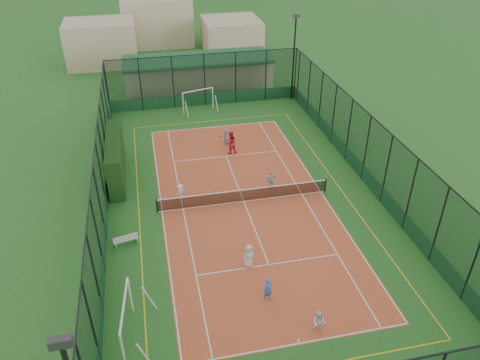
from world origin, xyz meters
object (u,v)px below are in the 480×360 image
object	(u,v)px
floodlight_ne	(294,59)
child_near_mid	(268,289)
futsal_goal_near	(127,322)
futsal_goal_far	(198,101)
child_far_left	(180,192)
child_far_back	(226,137)
white_bench	(126,239)
clubhouse	(198,72)
child_near_right	(319,322)
child_far_right	(271,180)
child_near_left	(249,256)
coach	(231,143)

from	to	relation	value
floodlight_ne	child_near_mid	world-z (taller)	floodlight_ne
futsal_goal_near	futsal_goal_far	xyz separation A→B (m)	(6.86, 25.63, -0.10)
child_far_left	child_far_back	distance (m)	8.46
futsal_goal_near	child_far_left	world-z (taller)	futsal_goal_near
futsal_goal_far	white_bench	bearing A→B (deg)	-126.72
clubhouse	child_near_right	distance (m)	33.44
white_bench	child_far_back	distance (m)	13.92
futsal_goal_far	child_far_right	distance (m)	14.88
child_near_left	child_far_back	world-z (taller)	child_near_left
child_near_left	child_near_mid	world-z (taller)	child_near_left
child_far_right	futsal_goal_far	bearing A→B (deg)	-91.85
child_near_left	clubhouse	bearing A→B (deg)	62.82
white_bench	child_far_back	size ratio (longest dim) A/B	0.99
child_near_right	child_far_left	distance (m)	13.64
floodlight_ne	child_near_right	size ratio (longest dim) A/B	6.41
futsal_goal_near	white_bench	bearing A→B (deg)	6.72
clubhouse	child_near_left	xyz separation A→B (m)	(-1.13, -28.28, -0.83)
futsal_goal_near	child_far_right	size ratio (longest dim) A/B	2.50
coach	child_near_left	bearing A→B (deg)	71.80
clubhouse	child_near_right	xyz separation A→B (m)	(1.06, -33.41, -0.92)
floodlight_ne	child_far_right	size ratio (longest dim) A/B	5.94
futsal_goal_far	child_far_back	bearing A→B (deg)	-96.64
child_far_left	coach	size ratio (longest dim) A/B	0.62
child_near_left	floodlight_ne	bearing A→B (deg)	42.07
floodlight_ne	futsal_goal_far	distance (m)	10.00
child_far_left	white_bench	bearing A→B (deg)	11.76
clubhouse	white_bench	xyz separation A→B (m)	(-7.80, -24.90, -1.17)
child_near_mid	coach	distance (m)	15.78
child_far_back	child_near_left	bearing A→B (deg)	77.91
child_near_mid	child_far_back	size ratio (longest dim) A/B	0.95
child_near_mid	child_far_back	bearing A→B (deg)	74.60
futsal_goal_near	child_near_mid	distance (m)	7.06
child_far_right	child_near_right	bearing A→B (deg)	70.90
futsal_goal_far	child_near_right	distance (m)	27.24
child_near_left	child_far_back	size ratio (longest dim) A/B	1.01
futsal_goal_near	child_far_back	world-z (taller)	futsal_goal_near
child_far_left	clubhouse	bearing A→B (deg)	-137.63
child_far_right	clubhouse	bearing A→B (deg)	-97.74
child_near_left	child_far_back	distance (m)	14.70
clubhouse	white_bench	world-z (taller)	clubhouse
futsal_goal_near	coach	bearing A→B (deg)	-20.01
white_bench	coach	world-z (taller)	coach
coach	child_far_right	bearing A→B (deg)	96.13
child_near_mid	futsal_goal_far	bearing A→B (deg)	78.68
futsal_goal_near	child_near_right	bearing A→B (deg)	-93.81
white_bench	child_far_left	bearing A→B (deg)	34.95
futsal_goal_far	child_far_back	distance (m)	7.52
floodlight_ne	child_near_left	size ratio (longest dim) A/B	5.60
clubhouse	floodlight_ne	bearing A→B (deg)	-32.12
child_near_left	child_far_right	size ratio (longest dim) A/B	1.06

